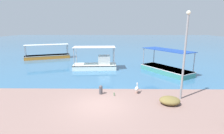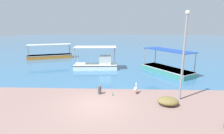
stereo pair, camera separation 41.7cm
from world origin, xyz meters
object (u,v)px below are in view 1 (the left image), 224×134
(fishing_boat_center, at_px, (48,56))
(glass_bottle, at_px, (114,94))
(pelican, at_px, (137,88))
(mooring_bollard, at_px, (101,89))
(fishing_boat_outer, at_px, (166,68))
(net_pile, at_px, (170,100))
(fishing_boat_near_right, at_px, (97,64))
(lamp_post, at_px, (185,52))

(fishing_boat_center, bearing_deg, glass_bottle, -54.82)
(pelican, xyz_separation_m, mooring_bollard, (-2.75, -0.21, -0.00))
(pelican, relative_size, mooring_bollard, 1.15)
(fishing_boat_outer, height_order, pelican, fishing_boat_outer)
(fishing_boat_outer, bearing_deg, glass_bottle, -130.76)
(fishing_boat_center, xyz_separation_m, net_pile, (14.30, -16.46, -0.21))
(fishing_boat_near_right, relative_size, fishing_boat_outer, 0.86)
(mooring_bollard, bearing_deg, fishing_boat_outer, 43.22)
(fishing_boat_center, distance_m, glass_bottle, 18.42)
(fishing_boat_near_right, bearing_deg, lamp_post, -51.84)
(pelican, xyz_separation_m, lamp_post, (3.00, -0.99, 3.00))
(net_pile, height_order, glass_bottle, net_pile)
(pelican, height_order, mooring_bollard, pelican)
(fishing_boat_outer, bearing_deg, net_pile, -104.06)
(fishing_boat_center, relative_size, pelican, 8.63)
(mooring_bollard, distance_m, glass_bottle, 1.09)
(pelican, relative_size, lamp_post, 0.13)
(mooring_bollard, relative_size, glass_bottle, 2.58)
(glass_bottle, bearing_deg, net_pile, -20.87)
(pelican, height_order, glass_bottle, pelican)
(fishing_boat_near_right, xyz_separation_m, lamp_post, (6.86, -8.73, 2.74))
(fishing_boat_center, bearing_deg, mooring_bollard, -56.94)
(lamp_post, bearing_deg, fishing_boat_near_right, 128.16)
(fishing_boat_outer, xyz_separation_m, lamp_post, (-0.95, -7.08, 2.88))
(fishing_boat_near_right, height_order, fishing_boat_outer, fishing_boat_near_right)
(fishing_boat_center, xyz_separation_m, mooring_bollard, (9.60, -14.75, -0.10))
(lamp_post, xyz_separation_m, glass_bottle, (-4.75, 0.48, -3.27))
(fishing_boat_center, xyz_separation_m, lamp_post, (15.36, -15.53, 2.91))
(fishing_boat_near_right, bearing_deg, glass_bottle, -75.63)
(fishing_boat_near_right, height_order, mooring_bollard, fishing_boat_near_right)
(mooring_bollard, xyz_separation_m, net_pile, (4.70, -1.71, -0.12))
(fishing_boat_near_right, xyz_separation_m, fishing_boat_outer, (7.80, -1.65, -0.14))
(fishing_boat_near_right, bearing_deg, mooring_bollard, -82.09)
(pelican, bearing_deg, fishing_boat_near_right, 116.49)
(fishing_boat_center, bearing_deg, fishing_boat_outer, -27.41)
(fishing_boat_center, bearing_deg, net_pile, -49.02)
(glass_bottle, bearing_deg, pelican, 16.37)
(glass_bottle, bearing_deg, mooring_bollard, 163.23)
(fishing_boat_outer, xyz_separation_m, mooring_bollard, (-6.70, -6.30, -0.12))
(fishing_boat_center, height_order, pelican, fishing_boat_center)
(fishing_boat_outer, xyz_separation_m, glass_bottle, (-5.69, -6.60, -0.38))
(lamp_post, bearing_deg, fishing_boat_outer, 82.40)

